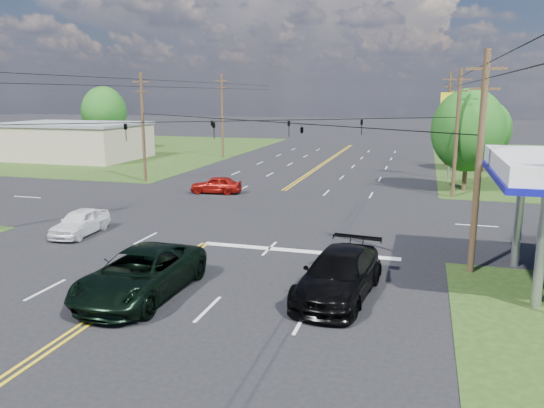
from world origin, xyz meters
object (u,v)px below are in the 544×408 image
(tree_far_l, at_px, (104,112))
(pole_nw, at_px, (143,126))
(pole_right_far, at_px, (448,118))
(suv_black, at_px, (339,275))
(pole_left_far, at_px, (222,115))
(tree_right_b, at_px, (486,129))
(pickup_dkgreen, at_px, (141,273))
(pole_ne, at_px, (457,132))
(pole_se, at_px, (479,161))
(tree_right_a, at_px, (468,130))
(retail_nw, at_px, (72,142))
(pickup_white, at_px, (80,222))

(tree_far_l, bearing_deg, pole_nw, -50.44)
(pole_right_far, xyz_separation_m, suv_black, (-5.12, -41.43, -4.28))
(pole_left_far, relative_size, suv_black, 1.64)
(tree_far_l, distance_m, suv_black, 60.60)
(tree_right_b, height_order, pickup_dkgreen, tree_right_b)
(pole_ne, distance_m, suv_black, 23.35)
(pole_se, bearing_deg, pickup_dkgreen, -152.65)
(tree_right_a, bearing_deg, retail_nw, 167.20)
(pole_ne, height_order, tree_right_b, pole_ne)
(tree_far_l, bearing_deg, tree_right_a, -23.50)
(pole_nw, distance_m, tree_right_b, 33.10)
(pickup_dkgreen, distance_m, pickup_white, 10.70)
(retail_nw, distance_m, tree_right_b, 46.60)
(pole_se, relative_size, pole_left_far, 0.95)
(pole_se, relative_size, suv_black, 1.55)
(pole_nw, bearing_deg, pole_ne, 0.00)
(pole_ne, distance_m, tree_right_b, 15.42)
(pole_left_far, distance_m, suv_black, 46.59)
(pole_left_far, bearing_deg, pole_ne, -36.16)
(pole_ne, distance_m, pole_right_far, 19.00)
(suv_black, xyz_separation_m, pickup_white, (-15.27, 5.18, -0.17))
(retail_nw, distance_m, pickup_dkgreen, 48.32)
(pole_nw, height_order, pole_right_far, pole_right_far)
(pole_ne, height_order, suv_black, pole_ne)
(tree_right_a, xyz_separation_m, tree_far_l, (-46.00, 20.00, 0.33))
(pole_se, bearing_deg, tree_right_a, 87.27)
(tree_far_l, bearing_deg, tree_right_b, -9.37)
(pole_left_far, bearing_deg, pole_se, -54.90)
(tree_right_a, bearing_deg, pickup_white, -136.57)
(retail_nw, height_order, pole_left_far, pole_left_far)
(tree_far_l, relative_size, pickup_dkgreen, 1.33)
(retail_nw, relative_size, pickup_dkgreen, 2.44)
(tree_right_a, height_order, tree_right_b, tree_right_a)
(tree_far_l, bearing_deg, pole_ne, -27.07)
(pole_nw, bearing_deg, suv_black, -47.05)
(pole_nw, distance_m, pole_right_far, 32.20)
(pole_ne, xyz_separation_m, tree_right_b, (3.50, 15.00, -0.70))
(pole_se, relative_size, tree_far_l, 1.09)
(tree_right_a, height_order, suv_black, tree_right_a)
(pole_se, relative_size, tree_right_b, 1.34)
(pickup_dkgreen, relative_size, pickup_white, 1.56)
(tree_right_a, xyz_separation_m, pickup_white, (-21.39, -20.25, -4.15))
(pole_right_far, relative_size, tree_right_a, 1.22)
(pole_nw, height_order, tree_right_a, pole_nw)
(pickup_dkgreen, relative_size, suv_black, 1.07)
(retail_nw, bearing_deg, tree_right_b, 2.46)
(pole_se, bearing_deg, pole_left_far, 125.10)
(pole_ne, height_order, tree_right_a, pole_ne)
(pole_nw, distance_m, pole_ne, 26.00)
(pole_nw, bearing_deg, tree_far_l, 129.56)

